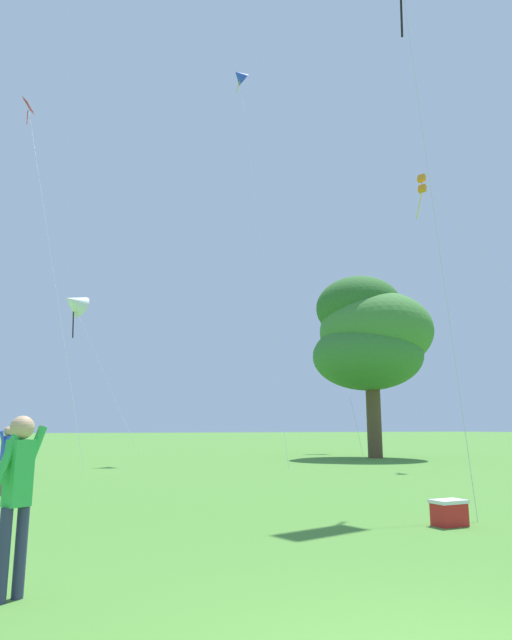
{
  "coord_description": "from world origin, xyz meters",
  "views": [
    {
      "loc": [
        -2.72,
        -2.84,
        1.68
      ],
      "look_at": [
        9.73,
        23.47,
        7.41
      ],
      "focal_mm": 30.85,
      "sensor_mm": 36.0,
      "label": 1
    }
  ],
  "objects_px": {
    "person_child_small": "(6,454)",
    "person_far_back": "(18,487)",
    "kite_yellow_diamond": "(336,339)",
    "kite_blue_delta": "(240,77)",
    "picnic_cooler": "(449,512)",
    "kite_orange_box": "(425,188)",
    "kite_red_high": "(32,131)",
    "tree_left_oak": "(369,336)",
    "kite_white_distant": "(74,303)"
  },
  "relations": [
    {
      "from": "person_child_small",
      "to": "person_far_back",
      "type": "bearing_deg",
      "value": -90.66
    },
    {
      "from": "kite_yellow_diamond",
      "to": "person_far_back",
      "type": "xyz_separation_m",
      "value": [
        -21.78,
        -26.67,
        -6.92
      ]
    },
    {
      "from": "person_far_back",
      "to": "kite_yellow_diamond",
      "type": "bearing_deg",
      "value": 50.77
    },
    {
      "from": "kite_blue_delta",
      "to": "picnic_cooler",
      "type": "height_order",
      "value": "kite_blue_delta"
    },
    {
      "from": "person_far_back",
      "to": "kite_red_high",
      "type": "bearing_deg",
      "value": 89.12
    },
    {
      "from": "kite_white_distant",
      "to": "kite_red_high",
      "type": "bearing_deg",
      "value": -119.7
    },
    {
      "from": "person_far_back",
      "to": "picnic_cooler",
      "type": "bearing_deg",
      "value": 10.65
    },
    {
      "from": "picnic_cooler",
      "to": "kite_white_distant",
      "type": "bearing_deg",
      "value": 95.93
    },
    {
      "from": "kite_white_distant",
      "to": "tree_left_oak",
      "type": "distance_m",
      "value": 19.41
    },
    {
      "from": "kite_yellow_diamond",
      "to": "person_child_small",
      "type": "height_order",
      "value": "kite_yellow_diamond"
    },
    {
      "from": "kite_yellow_diamond",
      "to": "picnic_cooler",
      "type": "xyz_separation_m",
      "value": [
        -14.7,
        -25.34,
        -7.78
      ]
    },
    {
      "from": "kite_blue_delta",
      "to": "tree_left_oak",
      "type": "bearing_deg",
      "value": -29.29
    },
    {
      "from": "person_far_back",
      "to": "tree_left_oak",
      "type": "relative_size",
      "value": 0.17
    },
    {
      "from": "kite_orange_box",
      "to": "person_far_back",
      "type": "xyz_separation_m",
      "value": [
        -18.44,
        -13.35,
        -12.43
      ]
    },
    {
      "from": "kite_blue_delta",
      "to": "person_child_small",
      "type": "relative_size",
      "value": 14.85
    },
    {
      "from": "person_far_back",
      "to": "picnic_cooler",
      "type": "height_order",
      "value": "person_far_back"
    },
    {
      "from": "kite_blue_delta",
      "to": "kite_orange_box",
      "type": "relative_size",
      "value": 1.78
    },
    {
      "from": "kite_red_high",
      "to": "tree_left_oak",
      "type": "bearing_deg",
      "value": -13.77
    },
    {
      "from": "person_far_back",
      "to": "person_child_small",
      "type": "bearing_deg",
      "value": 89.34
    },
    {
      "from": "kite_blue_delta",
      "to": "person_far_back",
      "type": "relative_size",
      "value": 14.12
    },
    {
      "from": "kite_blue_delta",
      "to": "person_far_back",
      "type": "height_order",
      "value": "kite_blue_delta"
    },
    {
      "from": "kite_yellow_diamond",
      "to": "kite_orange_box",
      "type": "bearing_deg",
      "value": -104.08
    },
    {
      "from": "kite_white_distant",
      "to": "kite_yellow_diamond",
      "type": "bearing_deg",
      "value": -13.96
    },
    {
      "from": "picnic_cooler",
      "to": "kite_yellow_diamond",
      "type": "bearing_deg",
      "value": 59.88
    },
    {
      "from": "kite_white_distant",
      "to": "tree_left_oak",
      "type": "relative_size",
      "value": 1.01
    },
    {
      "from": "tree_left_oak",
      "to": "kite_red_high",
      "type": "bearing_deg",
      "value": 166.23
    },
    {
      "from": "kite_blue_delta",
      "to": "kite_orange_box",
      "type": "distance_m",
      "value": 16.44
    },
    {
      "from": "kite_red_high",
      "to": "kite_white_distant",
      "type": "xyz_separation_m",
      "value": [
        3.61,
        6.33,
        -8.28
      ]
    },
    {
      "from": "picnic_cooler",
      "to": "tree_left_oak",
      "type": "bearing_deg",
      "value": 56.01
    },
    {
      "from": "kite_blue_delta",
      "to": "tree_left_oak",
      "type": "height_order",
      "value": "kite_blue_delta"
    },
    {
      "from": "kite_blue_delta",
      "to": "kite_yellow_diamond",
      "type": "height_order",
      "value": "kite_blue_delta"
    },
    {
      "from": "kite_red_high",
      "to": "person_far_back",
      "type": "distance_m",
      "value": 30.08
    },
    {
      "from": "kite_white_distant",
      "to": "picnic_cooler",
      "type": "relative_size",
      "value": 18.03
    },
    {
      "from": "kite_orange_box",
      "to": "kite_white_distant",
      "type": "xyz_separation_m",
      "value": [
        -14.45,
        17.75,
        -3.64
      ]
    },
    {
      "from": "person_far_back",
      "to": "picnic_cooler",
      "type": "relative_size",
      "value": 3.01
    },
    {
      "from": "person_child_small",
      "to": "picnic_cooler",
      "type": "height_order",
      "value": "person_child_small"
    },
    {
      "from": "kite_white_distant",
      "to": "person_far_back",
      "type": "height_order",
      "value": "kite_white_distant"
    },
    {
      "from": "tree_left_oak",
      "to": "person_child_small",
      "type": "bearing_deg",
      "value": -151.64
    },
    {
      "from": "person_far_back",
      "to": "picnic_cooler",
      "type": "distance_m",
      "value": 7.26
    },
    {
      "from": "kite_yellow_diamond",
      "to": "picnic_cooler",
      "type": "distance_m",
      "value": 30.31
    },
    {
      "from": "kite_white_distant",
      "to": "person_far_back",
      "type": "bearing_deg",
      "value": -97.31
    },
    {
      "from": "person_child_small",
      "to": "kite_white_distant",
      "type": "bearing_deg",
      "value": 79.82
    },
    {
      "from": "kite_white_distant",
      "to": "person_child_small",
      "type": "xyz_separation_m",
      "value": [
        -3.88,
        -21.63,
        -8.85
      ]
    },
    {
      "from": "kite_yellow_diamond",
      "to": "tree_left_oak",
      "type": "xyz_separation_m",
      "value": [
        -2.09,
        -6.64,
        -0.91
      ]
    },
    {
      "from": "kite_yellow_diamond",
      "to": "person_child_small",
      "type": "bearing_deg",
      "value": -141.55
    },
    {
      "from": "kite_red_high",
      "to": "kite_yellow_diamond",
      "type": "height_order",
      "value": "kite_red_high"
    },
    {
      "from": "kite_blue_delta",
      "to": "kite_white_distant",
      "type": "bearing_deg",
      "value": 140.76
    },
    {
      "from": "kite_orange_box",
      "to": "person_child_small",
      "type": "xyz_separation_m",
      "value": [
        -18.33,
        -3.88,
        -12.48
      ]
    },
    {
      "from": "person_child_small",
      "to": "picnic_cooler",
      "type": "distance_m",
      "value": 10.74
    },
    {
      "from": "person_far_back",
      "to": "kite_orange_box",
      "type": "bearing_deg",
      "value": 35.9
    }
  ]
}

